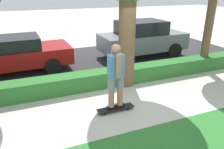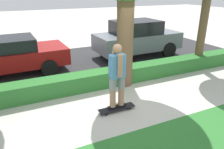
# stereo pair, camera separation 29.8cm
# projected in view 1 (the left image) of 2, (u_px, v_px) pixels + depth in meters

# --- Properties ---
(ground_plane) EXTENTS (60.00, 60.00, 0.00)m
(ground_plane) POSITION_uv_depth(u_px,v_px,m) (124.00, 108.00, 5.89)
(ground_plane) COLOR #BCB7AD
(street_asphalt) EXTENTS (15.53, 5.00, 0.01)m
(street_asphalt) POSITION_uv_depth(u_px,v_px,m) (83.00, 62.00, 9.51)
(street_asphalt) COLOR #2D2D30
(street_asphalt) RESTS_ON ground_plane
(hedge_row) EXTENTS (15.53, 0.60, 0.53)m
(hedge_row) POSITION_uv_depth(u_px,v_px,m) (104.00, 78.00, 7.17)
(hedge_row) COLOR #2D702D
(hedge_row) RESTS_ON ground_plane
(skateboard) EXTENTS (0.99, 0.24, 0.09)m
(skateboard) POSITION_uv_depth(u_px,v_px,m) (116.00, 108.00, 5.75)
(skateboard) COLOR black
(skateboard) RESTS_ON ground_plane
(skater_person) EXTENTS (0.50, 0.44, 1.71)m
(skater_person) POSITION_uv_depth(u_px,v_px,m) (116.00, 76.00, 5.40)
(skater_person) COLOR black
(skater_person) RESTS_ON skateboard
(parked_car_front) EXTENTS (4.24, 1.94, 1.35)m
(parked_car_front) POSITION_uv_depth(u_px,v_px,m) (13.00, 54.00, 8.21)
(parked_car_front) COLOR maroon
(parked_car_front) RESTS_ON ground_plane
(parked_car_middle) EXTENTS (4.02, 1.85, 1.66)m
(parked_car_middle) POSITION_uv_depth(u_px,v_px,m) (142.00, 38.00, 10.07)
(parked_car_middle) COLOR slate
(parked_car_middle) RESTS_ON ground_plane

